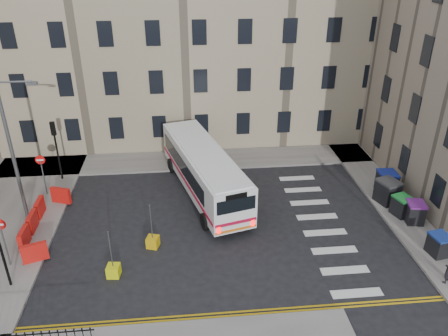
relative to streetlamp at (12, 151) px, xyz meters
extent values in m
plane|color=black|center=(13.00, -2.00, -4.34)|extent=(120.00, 120.00, 0.00)
cube|color=slate|center=(7.00, 6.60, -4.26)|extent=(36.00, 3.20, 0.15)
cube|color=slate|center=(22.00, 2.00, -4.26)|extent=(2.40, 26.00, 0.15)
cube|color=slate|center=(-1.00, -1.00, -4.26)|extent=(6.00, 22.00, 0.15)
cube|color=gray|center=(6.00, 13.50, 3.66)|extent=(38.00, 10.50, 16.00)
cylinder|color=black|center=(1.00, 4.50, -2.59)|extent=(0.12, 0.12, 3.20)
cube|color=black|center=(1.00, 4.50, -0.54)|extent=(0.28, 0.22, 0.90)
cylinder|color=black|center=(1.00, -6.00, -2.59)|extent=(0.12, 0.12, 3.20)
cylinder|color=#595B5E|center=(0.00, 0.00, -0.19)|extent=(0.20, 0.20, 8.00)
cylinder|color=#595B5E|center=(0.50, 2.50, -2.99)|extent=(0.08, 0.08, 2.40)
cube|color=red|center=(0.50, 2.50, -1.49)|extent=(0.60, 0.04, 0.60)
cylinder|color=#595B5E|center=(0.50, -4.50, -2.99)|extent=(0.08, 0.08, 2.40)
cube|color=red|center=(0.80, -3.00, -3.69)|extent=(0.25, 1.25, 1.00)
cube|color=red|center=(0.80, -1.50, -3.69)|extent=(0.25, 1.25, 1.00)
cube|color=red|center=(0.80, 0.00, -3.69)|extent=(0.25, 1.25, 1.00)
cube|color=red|center=(1.70, 1.30, -3.69)|extent=(1.26, 0.66, 1.00)
cube|color=red|center=(1.70, -4.30, -3.69)|extent=(1.26, 0.66, 1.00)
cube|color=white|center=(10.53, 1.86, -2.61)|extent=(5.20, 11.14, 2.47)
cube|color=black|center=(9.20, 2.01, -2.41)|extent=(2.31, 8.41, 0.99)
cube|color=black|center=(11.60, 2.66, -2.41)|extent=(2.31, 8.41, 0.99)
cube|color=black|center=(9.11, 7.12, -2.36)|extent=(2.11, 0.62, 1.09)
cube|color=black|center=(11.94, -3.40, -2.11)|extent=(2.11, 0.62, 0.79)
cube|color=#AA0E2B|center=(9.32, 1.53, -3.20)|extent=(2.81, 10.32, 0.18)
cube|color=#AA0E2B|center=(11.73, 2.18, -3.20)|extent=(2.81, 10.32, 0.18)
cube|color=#FF0C0C|center=(10.99, -3.67, -3.45)|extent=(0.22, 0.10, 0.40)
cube|color=#FF0C0C|center=(12.90, -3.15, -3.45)|extent=(0.22, 0.10, 0.40)
cylinder|color=black|center=(8.39, 5.07, -3.84)|extent=(0.52, 1.03, 0.99)
cylinder|color=black|center=(10.77, 5.71, -3.84)|extent=(0.52, 1.03, 0.99)
cylinder|color=black|center=(10.33, -2.18, -3.84)|extent=(0.52, 1.03, 0.99)
cylinder|color=black|center=(12.72, -1.54, -3.84)|extent=(0.52, 1.03, 0.99)
cube|color=black|center=(22.08, -5.78, -3.67)|extent=(1.00, 1.11, 1.03)
cube|color=navy|center=(22.08, -5.78, -3.10)|extent=(1.05, 1.16, 0.11)
cube|color=black|center=(22.28, -2.82, -3.63)|extent=(1.10, 1.21, 1.11)
cube|color=#661F77|center=(22.28, -2.82, -3.02)|extent=(1.15, 1.27, 0.12)
cube|color=black|center=(21.89, -2.07, -3.65)|extent=(1.15, 1.25, 1.07)
cube|color=#1C7F30|center=(21.89, -2.07, -3.06)|extent=(1.21, 1.30, 0.11)
cube|color=black|center=(21.65, -0.59, -3.53)|extent=(1.43, 1.54, 1.32)
cube|color=#323234|center=(21.65, -0.59, -2.80)|extent=(1.50, 1.61, 0.14)
cube|color=black|center=(22.11, 0.57, -3.55)|extent=(1.11, 1.26, 1.27)
cube|color=navy|center=(22.11, 0.57, -2.85)|extent=(1.16, 1.32, 0.13)
cube|color=#CDD20B|center=(5.70, -5.66, -4.04)|extent=(0.67, 0.67, 0.60)
cube|color=#CA9D0B|center=(7.49, -3.53, -4.04)|extent=(0.75, 0.75, 0.60)
camera|label=1|loc=(9.39, -22.60, 9.99)|focal=35.00mm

